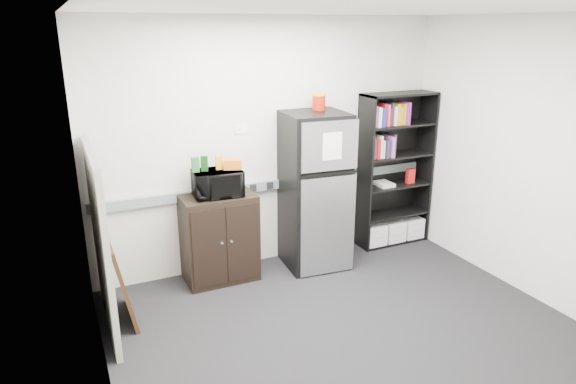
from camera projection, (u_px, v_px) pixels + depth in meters
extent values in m
plane|color=black|center=(351.00, 334.00, 4.51)|extent=(4.00, 4.00, 0.00)
cube|color=silver|center=(272.00, 144.00, 5.60)|extent=(4.00, 0.02, 2.70)
cube|color=silver|center=(536.00, 162.00, 4.89)|extent=(0.02, 3.50, 2.70)
cube|color=silver|center=(92.00, 228.00, 3.30)|extent=(0.02, 3.50, 2.70)
cube|color=white|center=(365.00, 9.00, 3.68)|extent=(4.00, 3.50, 0.02)
cube|color=slate|center=(273.00, 184.00, 5.72)|extent=(3.92, 0.05, 0.10)
cube|color=white|center=(241.00, 129.00, 5.40)|extent=(0.14, 0.00, 0.10)
cube|color=black|center=(364.00, 175.00, 6.01)|extent=(0.02, 0.34, 1.85)
cube|color=black|center=(424.00, 166.00, 6.36)|extent=(0.02, 0.34, 1.85)
cube|color=black|center=(387.00, 167.00, 6.32)|extent=(0.90, 0.02, 1.85)
cube|color=black|center=(400.00, 94.00, 5.90)|extent=(0.90, 0.34, 0.02)
cube|color=black|center=(390.00, 239.00, 6.46)|extent=(0.85, 0.32, 0.03)
cube|color=black|center=(392.00, 213.00, 6.35)|extent=(0.85, 0.32, 0.03)
cube|color=black|center=(394.00, 185.00, 6.24)|extent=(0.85, 0.32, 0.02)
cube|color=black|center=(396.00, 155.00, 6.13)|extent=(0.85, 0.32, 0.02)
cube|color=black|center=(398.00, 125.00, 6.01)|extent=(0.85, 0.32, 0.02)
cube|color=silver|center=(372.00, 233.00, 6.30)|extent=(0.25, 0.30, 0.25)
cube|color=silver|center=(391.00, 230.00, 6.41)|extent=(0.25, 0.30, 0.25)
cube|color=silver|center=(409.00, 226.00, 6.52)|extent=(0.25, 0.30, 0.25)
cube|color=gray|center=(101.00, 242.00, 4.44)|extent=(0.05, 1.30, 1.60)
cube|color=#B2B2B7|center=(90.00, 151.00, 4.19)|extent=(0.06, 1.30, 0.02)
cube|color=black|center=(219.00, 238.00, 5.38)|extent=(0.75, 0.47, 0.94)
cube|color=black|center=(209.00, 249.00, 5.10)|extent=(0.34, 0.01, 0.82)
cube|color=black|center=(243.00, 243.00, 5.25)|extent=(0.34, 0.01, 0.82)
cylinder|color=#B2B2B7|center=(222.00, 243.00, 5.13)|extent=(0.02, 0.02, 0.02)
cylinder|color=#B2B2B7|center=(232.00, 241.00, 5.17)|extent=(0.02, 0.02, 0.02)
imported|color=black|center=(217.00, 183.00, 5.18)|extent=(0.50, 0.36, 0.27)
cube|color=#1B6029|center=(195.00, 165.00, 5.06)|extent=(0.07, 0.05, 0.15)
cube|color=#0B330E|center=(204.00, 164.00, 5.10)|extent=(0.08, 0.07, 0.15)
cube|color=gold|center=(219.00, 162.00, 5.16)|extent=(0.08, 0.06, 0.14)
cube|color=#C96314|center=(233.00, 164.00, 5.17)|extent=(0.20, 0.16, 0.10)
cube|color=black|center=(314.00, 192.00, 5.63)|extent=(0.70, 0.70, 1.70)
cube|color=#A9AAAE|center=(330.00, 146.00, 5.16)|extent=(0.62, 0.07, 0.51)
cube|color=#A9AAAE|center=(328.00, 226.00, 5.43)|extent=(0.62, 0.07, 1.09)
cube|color=black|center=(330.00, 174.00, 5.24)|extent=(0.62, 0.06, 0.03)
cube|color=white|center=(332.00, 146.00, 5.15)|extent=(0.21, 0.02, 0.28)
cube|color=black|center=(315.00, 113.00, 5.36)|extent=(0.70, 0.70, 0.02)
cylinder|color=#A11807|center=(319.00, 102.00, 5.48)|extent=(0.14, 0.14, 0.17)
cylinder|color=gold|center=(319.00, 93.00, 5.45)|extent=(0.14, 0.14, 0.02)
cube|color=black|center=(121.00, 279.00, 4.63)|extent=(0.18, 0.63, 0.80)
cube|color=beige|center=(123.00, 279.00, 4.64)|extent=(0.13, 0.53, 0.68)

